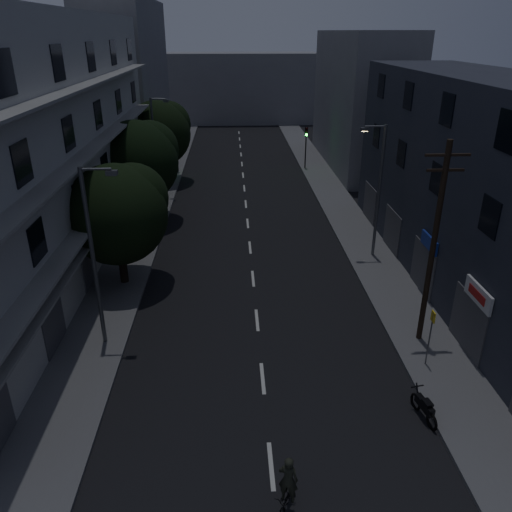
{
  "coord_description": "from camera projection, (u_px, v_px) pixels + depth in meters",
  "views": [
    {
      "loc": [
        -1.08,
        -9.95,
        12.94
      ],
      "look_at": [
        0.0,
        12.0,
        3.0
      ],
      "focal_mm": 35.0,
      "sensor_mm": 36.0,
      "label": 1
    }
  ],
  "objects": [
    {
      "name": "sidewalk_right",
      "position": [
        347.0,
        218.0,
        37.49
      ],
      "size": [
        3.0,
        90.0,
        0.15
      ],
      "primitive_type": "cube",
      "color": "#565659",
      "rests_on": "ground"
    },
    {
      "name": "street_lamp_right",
      "position": [
        378.0,
        186.0,
        29.43
      ],
      "size": [
        1.51,
        0.25,
        8.0
      ],
      "color": "#5B5E63",
      "rests_on": "sidewalk_right"
    },
    {
      "name": "sidewalk_left",
      "position": [
        146.0,
        222.0,
        36.82
      ],
      "size": [
        3.0,
        90.0,
        0.15
      ],
      "primitive_type": "cube",
      "color": "#565659",
      "rests_on": "ground"
    },
    {
      "name": "motorcycle",
      "position": [
        424.0,
        408.0,
        18.11
      ],
      "size": [
        0.58,
        1.72,
        1.11
      ],
      "rotation": [
        0.0,
        0.0,
        0.19
      ],
      "color": "black",
      "rests_on": "ground"
    },
    {
      "name": "traffic_signal_far_left",
      "position": [
        176.0,
        142.0,
        48.51
      ],
      "size": [
        0.28,
        0.37,
        4.1
      ],
      "color": "black",
      "rests_on": "sidewalk_left"
    },
    {
      "name": "traffic_signal_far_right",
      "position": [
        306.0,
        139.0,
        49.77
      ],
      "size": [
        0.28,
        0.37,
        4.1
      ],
      "color": "black",
      "rests_on": "sidewalk_right"
    },
    {
      "name": "building_far_left",
      "position": [
        130.0,
        81.0,
        54.29
      ],
      "size": [
        6.0,
        20.0,
        16.0
      ],
      "primitive_type": "cube",
      "color": "slate",
      "rests_on": "ground"
    },
    {
      "name": "street_lamp_left_near",
      "position": [
        95.0,
        251.0,
        20.73
      ],
      "size": [
        1.51,
        0.25,
        8.0
      ],
      "color": "#515458",
      "rests_on": "sidewalk_left"
    },
    {
      "name": "ground",
      "position": [
        247.0,
        221.0,
        37.19
      ],
      "size": [
        160.0,
        160.0,
        0.0
      ],
      "primitive_type": "plane",
      "color": "black",
      "rests_on": "ground"
    },
    {
      "name": "bus_stop_sign",
      "position": [
        431.0,
        329.0,
        20.28
      ],
      "size": [
        0.06,
        0.35,
        2.52
      ],
      "color": "#595B60",
      "rests_on": "sidewalk_right"
    },
    {
      "name": "building_right",
      "position": [
        488.0,
        191.0,
        25.45
      ],
      "size": [
        6.19,
        28.0,
        11.0
      ],
      "color": "#272B36",
      "rests_on": "ground"
    },
    {
      "name": "utility_pole",
      "position": [
        434.0,
        242.0,
        20.84
      ],
      "size": [
        1.8,
        0.24,
        9.0
      ],
      "color": "black",
      "rests_on": "sidewalk_right"
    },
    {
      "name": "lane_markings",
      "position": [
        245.0,
        196.0,
        42.87
      ],
      "size": [
        0.15,
        60.5,
        0.01
      ],
      "color": "beige",
      "rests_on": "ground"
    },
    {
      "name": "tree_near",
      "position": [
        118.0,
        210.0,
        26.26
      ],
      "size": [
        5.39,
        5.39,
        6.65
      ],
      "color": "black",
      "rests_on": "sidewalk_left"
    },
    {
      "name": "building_left",
      "position": [
        33.0,
        149.0,
        27.4
      ],
      "size": [
        7.0,
        36.0,
        14.0
      ],
      "color": "#ADACA8",
      "rests_on": "ground"
    },
    {
      "name": "building_far_right",
      "position": [
        360.0,
        101.0,
        50.52
      ],
      "size": [
        6.0,
        20.0,
        13.0
      ],
      "primitive_type": "cube",
      "color": "slate",
      "rests_on": "ground"
    },
    {
      "name": "tree_far",
      "position": [
        159.0,
        131.0,
        44.87
      ],
      "size": [
        5.88,
        5.88,
        7.27
      ],
      "color": "black",
      "rests_on": "sidewalk_left"
    },
    {
      "name": "cyclist",
      "position": [
        288.0,
        493.0,
        14.5
      ],
      "size": [
        1.11,
        1.69,
        2.02
      ],
      "rotation": [
        0.0,
        0.0,
        -0.38
      ],
      "color": "black",
      "rests_on": "ground"
    },
    {
      "name": "building_far_end",
      "position": [
        237.0,
        88.0,
        76.08
      ],
      "size": [
        24.0,
        8.0,
        10.0
      ],
      "primitive_type": "cube",
      "color": "slate",
      "rests_on": "ground"
    },
    {
      "name": "tree_mid",
      "position": [
        137.0,
        159.0,
        35.18
      ],
      "size": [
        5.89,
        5.89,
        7.25
      ],
      "color": "black",
      "rests_on": "sidewalk_left"
    },
    {
      "name": "street_lamp_left_far",
      "position": [
        156.0,
        143.0,
        40.73
      ],
      "size": [
        1.51,
        0.25,
        8.0
      ],
      "color": "#53575A",
      "rests_on": "sidewalk_left"
    }
  ]
}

